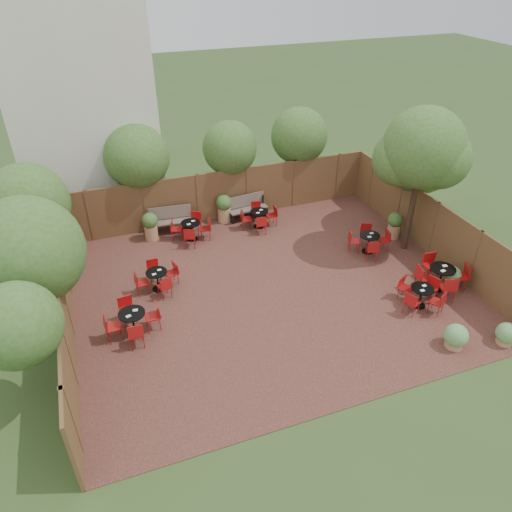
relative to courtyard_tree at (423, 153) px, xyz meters
name	(u,v)px	position (x,y,z in m)	size (l,w,h in m)	color
ground	(270,289)	(-5.39, -0.57, -3.61)	(80.00, 80.00, 0.00)	#354F23
courtyard_paving	(270,288)	(-5.39, -0.57, -3.60)	(12.00, 10.00, 0.02)	#3E1F19
fence_back	(223,195)	(-5.39, 4.43, -2.61)	(12.00, 0.08, 2.00)	brown
fence_left	(65,305)	(-11.39, -0.57, -2.61)	(0.08, 10.00, 2.00)	brown
fence_right	(433,229)	(0.61, -0.57, -2.61)	(0.08, 10.00, 2.00)	brown
neighbour_building	(83,108)	(-9.89, 7.43, 0.39)	(5.00, 4.00, 8.00)	silver
overhang_foliage	(197,183)	(-6.89, 2.13, -0.87)	(15.84, 10.38, 2.79)	#345B1D
courtyard_tree	(423,153)	(0.00, 0.00, 0.00)	(2.78, 2.68, 5.06)	black
park_bench_left	(171,219)	(-7.56, 4.06, -3.09)	(1.63, 0.66, 0.98)	brown
park_bench_right	(247,207)	(-4.54, 4.06, -3.10)	(1.59, 0.68, 0.96)	brown
bistro_tables	(288,264)	(-4.57, -0.04, -3.18)	(10.92, 7.60, 0.90)	black
planters	(198,223)	(-6.72, 3.26, -3.00)	(11.68, 3.92, 1.16)	#A97B54
low_shrubs	(467,312)	(-0.67, -3.97, -3.26)	(2.35, 3.30, 0.71)	#A97B54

